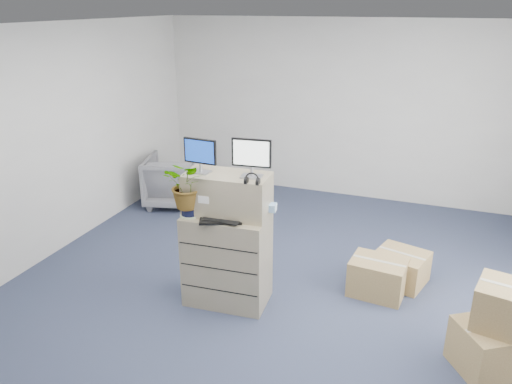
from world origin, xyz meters
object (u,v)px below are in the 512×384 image
at_px(monitor_left, 200,154).
at_px(office_chair, 175,178).
at_px(water_bottle, 238,202).
at_px(keyboard, 221,221).
at_px(potted_plant, 189,191).
at_px(filing_cabinet_lower, 227,259).
at_px(monitor_right, 251,156).

bearing_deg(monitor_left, office_chair, 129.48).
bearing_deg(water_bottle, keyboard, -108.72).
bearing_deg(water_bottle, potted_plant, -154.08).
xyz_separation_m(filing_cabinet_lower, monitor_right, (0.26, 0.05, 1.14)).
relative_size(water_bottle, potted_plant, 0.46).
xyz_separation_m(potted_plant, office_chair, (-1.53, 2.35, -0.83)).
relative_size(monitor_right, water_bottle, 1.48).
bearing_deg(filing_cabinet_lower, keyboard, -88.27).
bearing_deg(potted_plant, monitor_left, 61.10).
relative_size(keyboard, potted_plant, 0.73).
height_order(monitor_right, water_bottle, monitor_right).
bearing_deg(filing_cabinet_lower, monitor_left, 176.95).
distance_m(filing_cabinet_lower, potted_plant, 0.85).
bearing_deg(monitor_right, water_bottle, 164.10).
xyz_separation_m(monitor_right, water_bottle, (-0.16, 0.03, -0.51)).
bearing_deg(office_chair, potted_plant, 107.74).
height_order(filing_cabinet_lower, water_bottle, water_bottle).
bearing_deg(monitor_right, potted_plant, -169.16).
bearing_deg(water_bottle, monitor_right, -9.58).
bearing_deg(keyboard, potted_plant, 153.91).
bearing_deg(water_bottle, office_chair, 132.56).
bearing_deg(filing_cabinet_lower, monitor_right, 6.52).
xyz_separation_m(monitor_right, potted_plant, (-0.60, -0.18, -0.37)).
bearing_deg(keyboard, water_bottle, 49.44).
distance_m(monitor_right, keyboard, 0.71).
relative_size(monitor_left, monitor_right, 0.91).
xyz_separation_m(monitor_left, keyboard, (0.28, -0.16, -0.61)).
height_order(filing_cabinet_lower, monitor_right, monitor_right).
distance_m(monitor_left, keyboard, 0.69).
xyz_separation_m(filing_cabinet_lower, water_bottle, (0.10, 0.07, 0.63)).
relative_size(filing_cabinet_lower, office_chair, 1.15).
xyz_separation_m(filing_cabinet_lower, keyboard, (0.02, -0.16, 0.51)).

